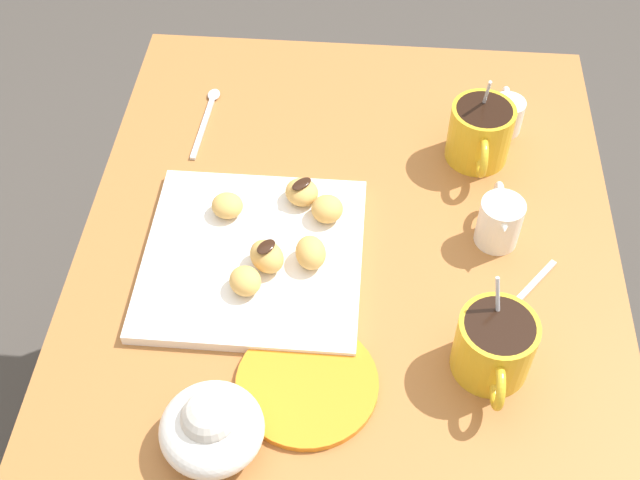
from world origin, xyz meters
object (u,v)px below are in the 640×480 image
object	(u,v)px
beignet_2	(227,206)
beignet_5	(267,256)
beignet_4	(245,281)
pastry_plate_square	(253,257)
saucer_orange_left	(307,384)
coffee_mug_mustard_left	(480,132)
ice_cream_bowl	(211,427)
coffee_mug_mustard_right	(495,346)
dining_table	(346,302)
chocolate_sauce_pitcher	(507,113)
cream_pitcher_white	(500,220)
beignet_0	(302,192)
beignet_1	(327,209)
beignet_3	(311,253)

from	to	relation	value
beignet_2	beignet_5	xyz separation A→B (m)	(0.09, 0.07, 0.00)
beignet_2	beignet_4	size ratio (longest dim) A/B	1.00
pastry_plate_square	saucer_orange_left	size ratio (longest dim) A/B	1.70
coffee_mug_mustard_left	ice_cream_bowl	world-z (taller)	coffee_mug_mustard_left
coffee_mug_mustard_right	beignet_2	distance (m)	0.41
coffee_mug_mustard_left	beignet_4	xyz separation A→B (m)	(0.29, -0.31, -0.02)
coffee_mug_mustard_left	beignet_5	distance (m)	0.38
dining_table	chocolate_sauce_pitcher	bearing A→B (deg)	137.43
cream_pitcher_white	chocolate_sauce_pitcher	xyz separation A→B (m)	(-0.23, 0.03, -0.01)
ice_cream_bowl	beignet_5	world-z (taller)	ice_cream_bowl
saucer_orange_left	beignet_0	distance (m)	0.29
ice_cream_bowl	pastry_plate_square	bearing A→B (deg)	178.01
ice_cream_bowl	beignet_1	bearing A→B (deg)	163.05
dining_table	beignet_2	world-z (taller)	beignet_2
coffee_mug_mustard_right	beignet_4	distance (m)	0.32
coffee_mug_mustard_right	beignet_0	size ratio (longest dim) A/B	2.74
saucer_orange_left	beignet_3	world-z (taller)	beignet_3
coffee_mug_mustard_right	saucer_orange_left	xyz separation A→B (m)	(0.05, -0.22, -0.04)
coffee_mug_mustard_left	beignet_0	world-z (taller)	coffee_mug_mustard_left
pastry_plate_square	beignet_4	distance (m)	0.06
ice_cream_bowl	saucer_orange_left	size ratio (longest dim) A/B	0.69
saucer_orange_left	beignet_4	xyz separation A→B (m)	(-0.13, -0.09, 0.03)
beignet_3	pastry_plate_square	bearing A→B (deg)	-95.25
dining_table	coffee_mug_mustard_left	distance (m)	0.33
coffee_mug_mustard_right	cream_pitcher_white	bearing A→B (deg)	174.44
cream_pitcher_white	chocolate_sauce_pitcher	size ratio (longest dim) A/B	1.14
beignet_1	beignet_2	xyz separation A→B (m)	(0.00, -0.14, -0.00)
saucer_orange_left	coffee_mug_mustard_left	bearing A→B (deg)	152.10
ice_cream_bowl	beignet_3	distance (m)	0.28
dining_table	beignet_1	world-z (taller)	beignet_1
pastry_plate_square	beignet_4	size ratio (longest dim) A/B	6.50
ice_cream_bowl	beignet_1	world-z (taller)	ice_cream_bowl
coffee_mug_mustard_left	beignet_3	world-z (taller)	coffee_mug_mustard_left
coffee_mug_mustard_right	pastry_plate_square	bearing A→B (deg)	-114.57
beignet_5	beignet_4	bearing A→B (deg)	-29.95
pastry_plate_square	beignet_2	world-z (taller)	beignet_2
coffee_mug_mustard_right	coffee_mug_mustard_left	bearing A→B (deg)	180.00
beignet_1	beignet_3	bearing A→B (deg)	-11.12
beignet_1	beignet_4	bearing A→B (deg)	-35.99
coffee_mug_mustard_left	ice_cream_bowl	distance (m)	0.59
beignet_0	beignet_1	world-z (taller)	beignet_1
coffee_mug_mustard_left	beignet_3	distance (m)	0.33
dining_table	beignet_2	xyz separation A→B (m)	(-0.03, -0.17, 0.18)
beignet_5	ice_cream_bowl	bearing A→B (deg)	-7.17
chocolate_sauce_pitcher	beignet_1	xyz separation A→B (m)	(0.22, -0.26, 0.00)
pastry_plate_square	beignet_5	bearing A→B (deg)	50.37
coffee_mug_mustard_right	beignet_3	size ratio (longest dim) A/B	2.63
coffee_mug_mustard_left	beignet_4	world-z (taller)	coffee_mug_mustard_left
pastry_plate_square	beignet_4	world-z (taller)	beignet_4
pastry_plate_square	coffee_mug_mustard_left	bearing A→B (deg)	126.40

